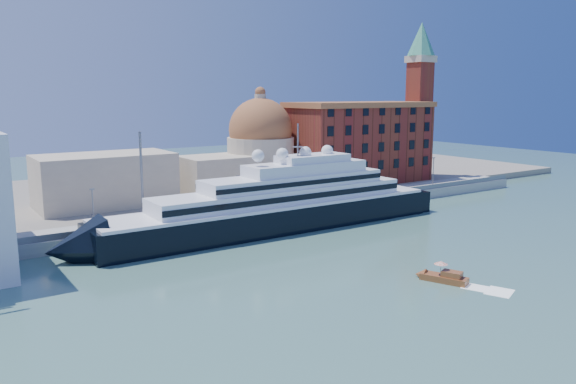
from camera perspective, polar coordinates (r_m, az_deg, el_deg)
ground at (r=95.04m, az=4.15°, el=-6.93°), size 400.00×400.00×0.00m
quay at (r=122.37m, az=-5.72°, el=-2.52°), size 180.00×10.00×2.50m
land at (r=159.08m, az=-12.75°, el=0.09°), size 260.00×72.00×2.00m
quay_fence at (r=118.12m, az=-4.70°, el=-2.04°), size 180.00×0.10×1.20m
superyacht at (r=113.20m, az=-2.35°, el=-1.89°), size 84.41×11.70×25.23m
water_taxi at (r=87.25m, az=15.69°, el=-8.31°), size 4.70×7.18×3.24m
warehouse at (r=164.79m, az=7.30°, el=5.08°), size 43.00×19.00×23.25m
campanile at (r=180.96m, az=13.22°, el=10.07°), size 8.40×8.40×47.00m
church at (r=144.50m, az=-8.03°, el=3.24°), size 66.00×18.00×25.50m
lamp_posts at (r=113.86m, az=-11.00°, el=0.81°), size 120.80×2.40×18.00m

